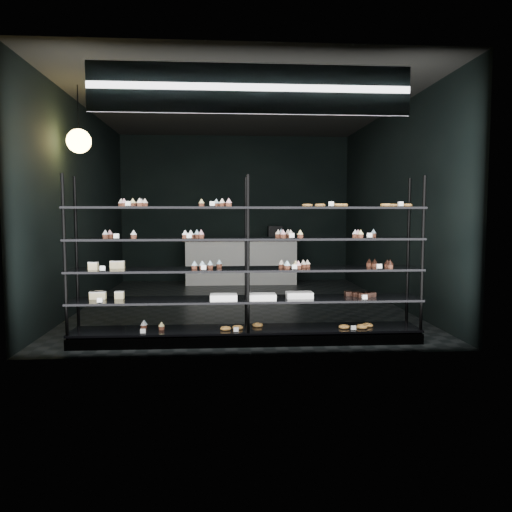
# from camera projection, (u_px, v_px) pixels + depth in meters

# --- Properties ---
(room) EXTENTS (5.01, 6.01, 3.20)m
(room) POSITION_uv_depth(u_px,v_px,m) (241.00, 207.00, 8.08)
(room) COLOR black
(room) RESTS_ON ground
(display_shelf) EXTENTS (4.00, 0.50, 1.91)m
(display_shelf) POSITION_uv_depth(u_px,v_px,m) (245.00, 288.00, 5.73)
(display_shelf) COLOR black
(display_shelf) RESTS_ON room
(signage) EXTENTS (3.30, 0.05, 0.50)m
(signage) POSITION_uv_depth(u_px,v_px,m) (251.00, 89.00, 5.08)
(signage) COLOR #0C143C
(signage) RESTS_ON room
(pendant_lamp) EXTENTS (0.32, 0.32, 0.89)m
(pendant_lamp) POSITION_uv_depth(u_px,v_px,m) (79.00, 141.00, 6.63)
(pendant_lamp) COLOR black
(pendant_lamp) RESTS_ON room
(service_counter) EXTENTS (2.42, 0.65, 1.23)m
(service_counter) POSITION_uv_depth(u_px,v_px,m) (242.00, 260.00, 10.67)
(service_counter) COLOR beige
(service_counter) RESTS_ON room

